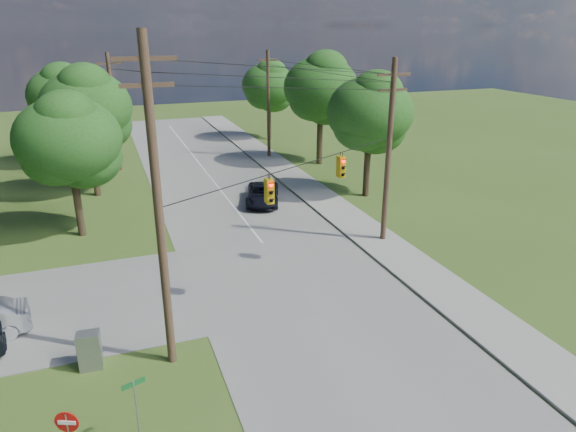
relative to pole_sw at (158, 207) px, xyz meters
name	(u,v)px	position (x,y,z in m)	size (l,w,h in m)	color
ground	(289,342)	(4.60, -0.40, -6.23)	(140.00, 140.00, 0.00)	#3A581D
main_road	(292,280)	(6.60, 4.60, -6.21)	(10.00, 100.00, 0.03)	gray
sidewalk_east	(407,260)	(13.30, 4.60, -6.17)	(2.60, 100.00, 0.12)	gray
pole_sw	(158,207)	(0.00, 0.00, 0.00)	(2.00, 0.32, 12.00)	brown
pole_ne	(389,151)	(13.50, 7.60, -0.76)	(2.00, 0.32, 10.50)	brown
pole_north_e	(268,104)	(13.50, 29.60, -1.10)	(2.00, 0.32, 10.00)	brown
pole_north_w	(114,112)	(-0.40, 29.60, -1.10)	(2.00, 0.32, 10.00)	brown
power_lines	(243,82)	(6.10, 11.14, 2.93)	(13.93, 29.62, 4.93)	black
traffic_signals	(308,177)	(7.15, 4.03, -0.73)	(4.91, 3.27, 1.05)	#C7980B
tree_w_near	(68,140)	(-3.40, 14.60, -0.30)	(6.00, 6.00, 8.40)	#443322
tree_w_mid	(86,107)	(-2.40, 22.60, 0.35)	(6.40, 6.40, 9.22)	#443322
tree_w_far	(63,96)	(-4.40, 32.60, 0.02)	(6.00, 6.00, 8.73)	#443322
tree_e_near	(370,112)	(16.60, 15.60, 0.02)	(6.20, 6.20, 8.81)	#443322
tree_e_mid	(321,88)	(17.10, 25.60, 0.68)	(6.60, 6.60, 9.64)	#443322
tree_e_far	(268,85)	(16.10, 37.60, -0.31)	(5.80, 5.80, 8.32)	#443322
car_main_north	(262,194)	(8.76, 16.52, -5.52)	(2.24, 4.85, 1.35)	black
control_cabinet	(90,351)	(-2.90, 0.60, -5.48)	(0.83, 0.60, 1.49)	gray
do_not_enter_sign	(68,428)	(-3.37, -4.29, -4.68)	(0.65, 0.30, 2.09)	gray
street_name_sign	(136,404)	(-1.51, -3.96, -4.69)	(0.68, 0.27, 2.37)	gray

